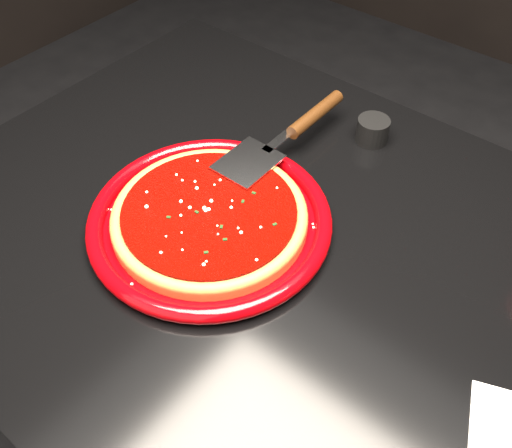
{
  "coord_description": "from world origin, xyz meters",
  "views": [
    {
      "loc": [
        0.24,
        -0.42,
        1.35
      ],
      "look_at": [
        -0.1,
        -0.0,
        0.77
      ],
      "focal_mm": 40.0,
      "sensor_mm": 36.0,
      "label": 1
    }
  ],
  "objects_px": {
    "plate": "(210,220)",
    "ramekin": "(373,130)",
    "table": "(300,395)",
    "pizza_server": "(285,135)"
  },
  "relations": [
    {
      "from": "plate",
      "to": "ramekin",
      "type": "bearing_deg",
      "value": 76.28
    },
    {
      "from": "table",
      "to": "plate",
      "type": "height_order",
      "value": "plate"
    },
    {
      "from": "table",
      "to": "ramekin",
      "type": "xyz_separation_m",
      "value": [
        -0.08,
        0.28,
        0.4
      ]
    },
    {
      "from": "table",
      "to": "plate",
      "type": "xyz_separation_m",
      "value": [
        -0.16,
        -0.03,
        0.39
      ]
    },
    {
      "from": "table",
      "to": "plate",
      "type": "relative_size",
      "value": 3.46
    },
    {
      "from": "table",
      "to": "ramekin",
      "type": "relative_size",
      "value": 22.6
    },
    {
      "from": "table",
      "to": "ramekin",
      "type": "bearing_deg",
      "value": 106.71
    },
    {
      "from": "plate",
      "to": "pizza_server",
      "type": "relative_size",
      "value": 1.09
    },
    {
      "from": "pizza_server",
      "to": "ramekin",
      "type": "height_order",
      "value": "pizza_server"
    },
    {
      "from": "plate",
      "to": "ramekin",
      "type": "distance_m",
      "value": 0.32
    }
  ]
}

